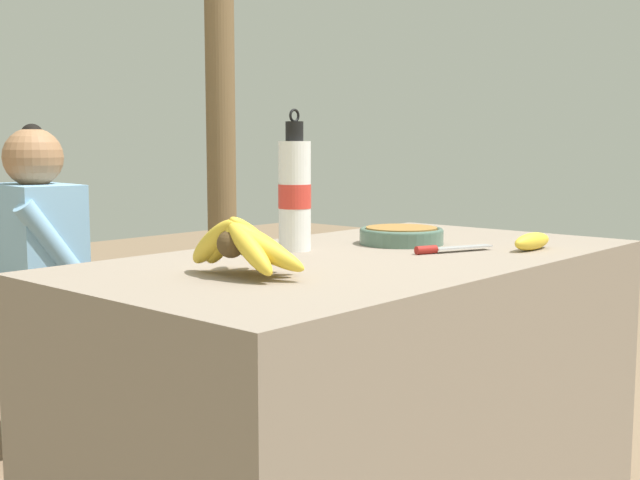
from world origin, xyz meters
TOP-DOWN VIEW (x-y plane):
  - market_counter at (0.00, 0.00)m, footprint 1.42×0.76m
  - banana_bunch_ripe at (-0.40, -0.01)m, footprint 0.16×0.30m
  - serving_bowl at (0.22, 0.06)m, footprint 0.22×0.22m
  - water_bottle at (-0.05, 0.18)m, footprint 0.08×0.08m
  - loose_banana_front at (0.34, -0.25)m, footprint 0.16×0.04m
  - knife at (0.15, -0.12)m, footprint 0.21×0.10m
  - wooden_bench at (-0.14, 1.23)m, footprint 1.31×0.32m
  - seated_vendor at (-0.22, 1.21)m, footprint 0.43×0.41m
  - banana_bunch_green at (0.25, 1.23)m, footprint 0.16×0.25m
  - support_post_far at (0.99, 1.63)m, footprint 0.13×0.13m

SIDE VIEW (x-z plane):
  - wooden_bench at x=-0.14m, z-range 0.14..0.56m
  - market_counter at x=0.00m, z-range 0.00..0.74m
  - banana_bunch_green at x=0.25m, z-range 0.42..0.54m
  - seated_vendor at x=-0.22m, z-range 0.08..1.14m
  - knife at x=0.15m, z-range 0.74..0.76m
  - loose_banana_front at x=0.34m, z-range 0.74..0.78m
  - serving_bowl at x=0.22m, z-range 0.74..0.78m
  - banana_bunch_ripe at x=-0.40m, z-range 0.74..0.87m
  - water_bottle at x=-0.05m, z-range 0.71..1.05m
  - support_post_far at x=0.99m, z-range 0.00..2.43m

